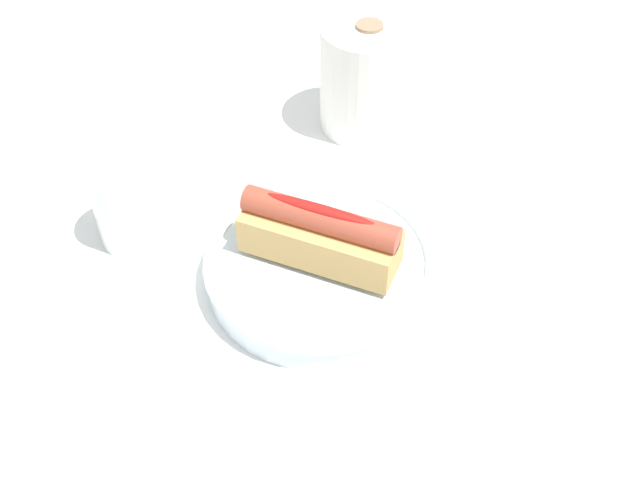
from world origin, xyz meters
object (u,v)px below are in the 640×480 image
Objects in this scene: water_glass at (128,206)px; paper_towel_roll at (367,77)px; serving_bowl at (320,266)px; hotdog_front at (320,234)px.

paper_towel_roll reaches higher than water_glass.
serving_bowl is at bearing -76.76° from paper_towel_roll.
water_glass is at bearing -116.41° from paper_towel_roll.
serving_bowl is 0.27m from paper_towel_roll.
hotdog_front is 0.26m from paper_towel_roll.
hotdog_front is 1.69× the size of water_glass.
hotdog_front is 1.14× the size of paper_towel_roll.
serving_bowl is 2.50× the size of water_glass.
paper_towel_roll is at bearing 103.24° from hotdog_front.
serving_bowl is 1.68× the size of paper_towel_roll.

